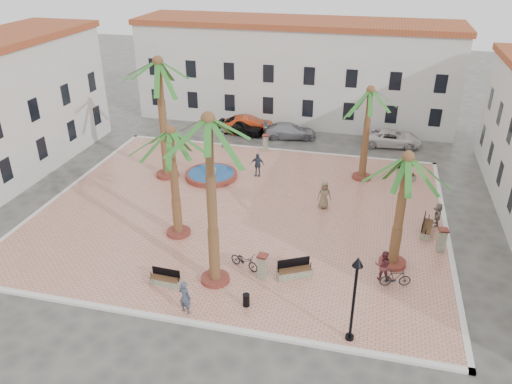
% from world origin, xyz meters
% --- Properties ---
extents(ground, '(120.00, 120.00, 0.00)m').
position_xyz_m(ground, '(0.00, 0.00, 0.00)').
color(ground, '#56544F').
rests_on(ground, ground).
extents(plaza, '(26.00, 22.00, 0.15)m').
position_xyz_m(plaza, '(0.00, 0.00, 0.07)').
color(plaza, tan).
rests_on(plaza, ground).
extents(kerb_n, '(26.30, 0.30, 0.16)m').
position_xyz_m(kerb_n, '(0.00, 11.00, 0.08)').
color(kerb_n, silver).
rests_on(kerb_n, ground).
extents(kerb_s, '(26.30, 0.30, 0.16)m').
position_xyz_m(kerb_s, '(0.00, -11.00, 0.08)').
color(kerb_s, silver).
rests_on(kerb_s, ground).
extents(kerb_e, '(0.30, 22.30, 0.16)m').
position_xyz_m(kerb_e, '(13.00, 0.00, 0.08)').
color(kerb_e, silver).
rests_on(kerb_e, ground).
extents(kerb_w, '(0.30, 22.30, 0.16)m').
position_xyz_m(kerb_w, '(-13.00, 0.00, 0.08)').
color(kerb_w, silver).
rests_on(kerb_w, ground).
extents(building_north, '(30.40, 7.40, 9.50)m').
position_xyz_m(building_north, '(-0.00, 19.99, 4.77)').
color(building_north, silver).
rests_on(building_north, ground).
extents(fountain, '(3.89, 3.89, 2.01)m').
position_xyz_m(fountain, '(-3.53, 4.32, 0.42)').
color(fountain, brown).
rests_on(fountain, plaza).
extents(palm_nw, '(5.53, 5.53, 9.00)m').
position_xyz_m(palm_nw, '(-6.82, 3.78, 7.83)').
color(palm_nw, brown).
rests_on(palm_nw, plaza).
extents(palm_sw, '(4.73, 4.73, 6.98)m').
position_xyz_m(palm_sw, '(-2.93, -3.78, 6.03)').
color(palm_sw, brown).
rests_on(palm_sw, plaza).
extents(palm_s, '(4.90, 4.90, 9.25)m').
position_xyz_m(palm_s, '(0.68, -7.71, 8.17)').
color(palm_s, brown).
rests_on(palm_s, plaza).
extents(palm_e, '(4.82, 4.82, 6.77)m').
position_xyz_m(palm_e, '(9.74, -3.99, 5.81)').
color(palm_e, brown).
rests_on(palm_e, plaza).
extents(palm_ne, '(4.63, 4.63, 7.05)m').
position_xyz_m(palm_ne, '(7.48, 6.91, 6.11)').
color(palm_ne, brown).
rests_on(palm_ne, plaza).
extents(bench_s, '(1.67, 0.58, 0.87)m').
position_xyz_m(bench_s, '(-1.74, -8.64, 0.40)').
color(bench_s, gray).
rests_on(bench_s, plaza).
extents(bench_se, '(1.94, 1.40, 1.00)m').
position_xyz_m(bench_se, '(4.66, -6.36, 0.43)').
color(bench_se, gray).
rests_on(bench_se, plaza).
extents(bench_e, '(0.91, 2.04, 1.04)m').
position_xyz_m(bench_e, '(11.72, -0.10, 0.44)').
color(bench_e, gray).
rests_on(bench_e, plaza).
extents(bench_ne, '(1.45, 1.81, 0.95)m').
position_xyz_m(bench_ne, '(10.68, 7.88, 0.42)').
color(bench_ne, gray).
rests_on(bench_ne, plaza).
extents(lamppost_s, '(0.48, 0.48, 4.41)m').
position_xyz_m(lamppost_s, '(7.87, -10.34, 3.14)').
color(lamppost_s, black).
rests_on(lamppost_s, plaza).
extents(lamppost_e, '(0.49, 0.49, 4.51)m').
position_xyz_m(lamppost_e, '(10.16, 1.57, 3.21)').
color(lamppost_e, black).
rests_on(lamppost_e, plaza).
extents(bollard_se, '(0.59, 0.59, 1.46)m').
position_xyz_m(bollard_se, '(3.05, -6.90, 0.91)').
color(bollard_se, gray).
rests_on(bollard_se, plaza).
extents(bollard_n, '(0.54, 0.54, 1.42)m').
position_xyz_m(bollard_n, '(-0.73, 10.40, 0.89)').
color(bollard_n, gray).
rests_on(bollard_n, plaza).
extents(bollard_e, '(0.60, 0.60, 1.46)m').
position_xyz_m(bollard_e, '(12.40, -1.97, 0.91)').
color(bollard_e, gray).
rests_on(bollard_e, plaza).
extents(litter_bin, '(0.35, 0.35, 0.67)m').
position_xyz_m(litter_bin, '(2.78, -9.26, 0.49)').
color(litter_bin, black).
rests_on(litter_bin, plaza).
extents(cyclist_a, '(0.74, 0.58, 1.78)m').
position_xyz_m(cyclist_a, '(0.07, -10.40, 1.04)').
color(cyclist_a, '#3C4556').
rests_on(cyclist_a, plaza).
extents(bicycle_a, '(1.90, 1.26, 0.94)m').
position_xyz_m(bicycle_a, '(1.88, -6.25, 0.62)').
color(bicycle_a, black).
rests_on(bicycle_a, plaza).
extents(cyclist_b, '(0.86, 0.67, 1.73)m').
position_xyz_m(cyclist_b, '(9.18, -5.49, 1.02)').
color(cyclist_b, brown).
rests_on(cyclist_b, plaza).
extents(bicycle_b, '(1.70, 0.85, 0.98)m').
position_xyz_m(bicycle_b, '(9.85, -5.93, 0.64)').
color(bicycle_b, black).
rests_on(bicycle_b, plaza).
extents(pedestrian_fountain_a, '(1.07, 0.88, 1.89)m').
position_xyz_m(pedestrian_fountain_a, '(5.24, 1.61, 1.10)').
color(pedestrian_fountain_a, '#77674C').
rests_on(pedestrian_fountain_a, plaza).
extents(pedestrian_fountain_b, '(1.06, 0.45, 1.80)m').
position_xyz_m(pedestrian_fountain_b, '(-0.23, 5.47, 1.05)').
color(pedestrian_fountain_b, '#2D3A4C').
rests_on(pedestrian_fountain_b, plaza).
extents(pedestrian_north, '(0.75, 1.21, 1.81)m').
position_xyz_m(pedestrian_north, '(-4.42, 10.40, 1.06)').
color(pedestrian_north, '#434247').
rests_on(pedestrian_north, plaza).
extents(pedestrian_east, '(0.47, 1.42, 1.53)m').
position_xyz_m(pedestrian_east, '(12.40, 1.04, 0.91)').
color(pedestrian_east, '#7C6E5E').
rests_on(pedestrian_east, plaza).
extents(car_black, '(4.70, 2.45, 1.53)m').
position_xyz_m(car_black, '(-3.97, 14.33, 0.76)').
color(car_black, black).
rests_on(car_black, ground).
extents(car_red, '(4.86, 2.50, 1.53)m').
position_xyz_m(car_red, '(-3.32, 14.77, 0.76)').
color(car_red, '#B13312').
rests_on(car_red, ground).
extents(car_silver, '(4.99, 2.76, 1.37)m').
position_xyz_m(car_silver, '(0.64, 14.30, 0.68)').
color(car_silver, '#97979E').
rests_on(car_silver, ground).
extents(car_white, '(5.16, 2.67, 1.39)m').
position_xyz_m(car_white, '(9.62, 14.54, 0.70)').
color(car_white, silver).
rests_on(car_white, ground).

